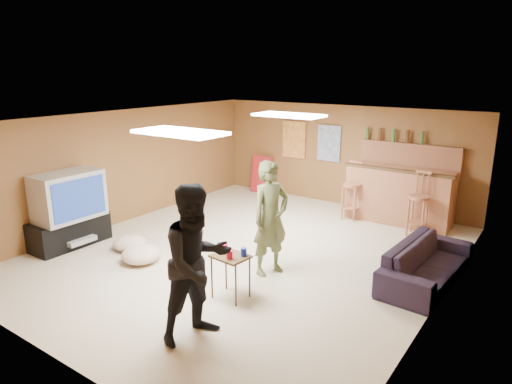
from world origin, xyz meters
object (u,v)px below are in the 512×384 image
Objects in this scene: tv_body at (68,196)px; person_olive at (270,218)px; sofa at (427,263)px; person_black at (197,263)px; bar_counter at (399,195)px; tray_table at (231,276)px.

person_olive reaches higher than tv_body.
sofa is (5.35, 2.09, -0.61)m from tv_body.
person_olive is at bearing 22.98° from person_black.
person_black is (-0.54, -5.25, 0.35)m from bar_counter.
tray_table is (-0.80, -4.33, -0.25)m from bar_counter.
tray_table reaches higher than sofa.
person_olive is 2.82× the size of tray_table.
bar_counter is 2.67m from sofa.
person_olive is at bearing 17.72° from tv_body.
sofa is (2.00, 1.02, -0.57)m from person_olive.
bar_counter is at bearing 47.00° from tv_body.
person_black reaches higher than bar_counter.
sofa is (1.20, -2.36, -0.26)m from bar_counter.
person_olive is at bearing 120.59° from sofa.
person_black reaches higher than sofa.
tv_body reaches higher than sofa.
tv_body is 0.55× the size of bar_counter.
sofa is at bearing 21.29° from tv_body.
tv_body reaches higher than tray_table.
person_black is 1.13m from tray_table.
tv_body is at bearing 92.44° from person_black.
tv_body is 0.56× the size of sofa.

